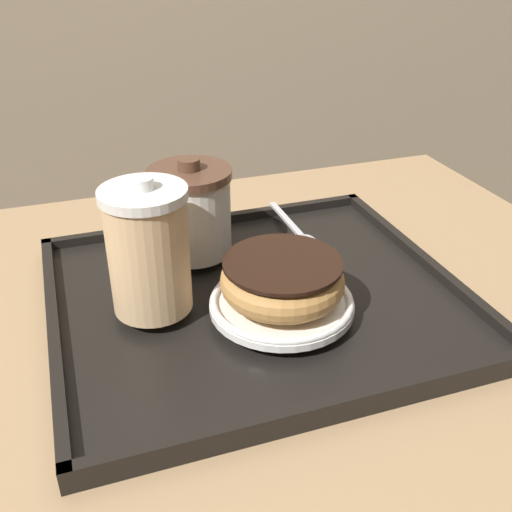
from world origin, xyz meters
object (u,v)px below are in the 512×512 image
(coffee_cup_front, at_px, (148,250))
(coffee_cup_rear, at_px, (191,210))
(donut_chocolate_glazed, at_px, (282,279))
(spoon, at_px, (302,235))

(coffee_cup_front, height_order, coffee_cup_rear, coffee_cup_front)
(coffee_cup_front, bearing_deg, donut_chocolate_glazed, -20.73)
(coffee_cup_front, distance_m, donut_chocolate_glazed, 0.14)
(coffee_cup_front, xyz_separation_m, donut_chocolate_glazed, (0.13, -0.05, -0.03))
(donut_chocolate_glazed, xyz_separation_m, spoon, (0.08, 0.14, -0.03))
(coffee_cup_front, distance_m, spoon, 0.24)
(spoon, bearing_deg, donut_chocolate_glazed, -30.24)
(coffee_cup_rear, bearing_deg, coffee_cup_front, -123.21)
(coffee_cup_rear, distance_m, spoon, 0.15)
(coffee_cup_rear, relative_size, donut_chocolate_glazed, 0.93)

